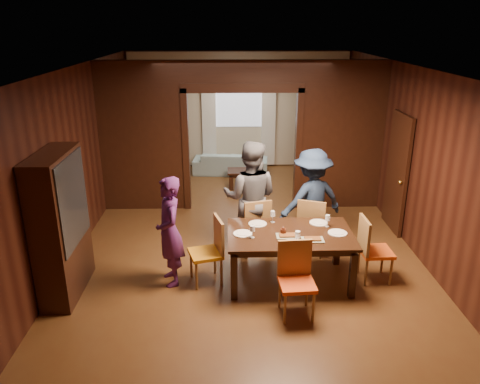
{
  "coord_description": "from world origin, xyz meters",
  "views": [
    {
      "loc": [
        -0.28,
        -7.27,
        3.57
      ],
      "look_at": [
        -0.1,
        -0.4,
        1.05
      ],
      "focal_mm": 35.0,
      "sensor_mm": 36.0,
      "label": 1
    }
  ],
  "objects_px": {
    "chair_far_r": "(312,225)",
    "chair_near": "(297,282)",
    "coffee_table": "(245,179)",
    "dining_table": "(289,257)",
    "person_navy": "(312,200)",
    "chair_left": "(206,251)",
    "hutch": "(61,226)",
    "sofa": "(231,163)",
    "person_grey": "(250,198)",
    "person_purple": "(170,232)",
    "chair_far_l": "(254,225)",
    "chair_right": "(376,249)"
  },
  "relations": [
    {
      "from": "chair_far_r",
      "to": "chair_near",
      "type": "height_order",
      "value": "same"
    },
    {
      "from": "coffee_table",
      "to": "chair_near",
      "type": "xyz_separation_m",
      "value": [
        0.47,
        -4.95,
        0.28
      ]
    },
    {
      "from": "dining_table",
      "to": "chair_near",
      "type": "height_order",
      "value": "chair_near"
    },
    {
      "from": "person_navy",
      "to": "chair_left",
      "type": "distance_m",
      "value": 2.0
    },
    {
      "from": "person_navy",
      "to": "hutch",
      "type": "height_order",
      "value": "hutch"
    },
    {
      "from": "sofa",
      "to": "chair_near",
      "type": "bearing_deg",
      "value": 102.87
    },
    {
      "from": "chair_near",
      "to": "coffee_table",
      "type": "bearing_deg",
      "value": 91.41
    },
    {
      "from": "coffee_table",
      "to": "person_grey",
      "type": "bearing_deg",
      "value": -90.69
    },
    {
      "from": "person_purple",
      "to": "dining_table",
      "type": "relative_size",
      "value": 0.9
    },
    {
      "from": "chair_left",
      "to": "hutch",
      "type": "height_order",
      "value": "hutch"
    },
    {
      "from": "person_navy",
      "to": "chair_far_r",
      "type": "bearing_deg",
      "value": 71.64
    },
    {
      "from": "person_grey",
      "to": "dining_table",
      "type": "distance_m",
      "value": 1.23
    },
    {
      "from": "chair_left",
      "to": "chair_near",
      "type": "distance_m",
      "value": 1.46
    },
    {
      "from": "chair_near",
      "to": "sofa",
      "type": "bearing_deg",
      "value": 93.51
    },
    {
      "from": "chair_left",
      "to": "hutch",
      "type": "xyz_separation_m",
      "value": [
        -1.92,
        -0.19,
        0.52
      ]
    },
    {
      "from": "person_purple",
      "to": "dining_table",
      "type": "bearing_deg",
      "value": 72.47
    },
    {
      "from": "chair_far_r",
      "to": "chair_near",
      "type": "bearing_deg",
      "value": 93.4
    },
    {
      "from": "dining_table",
      "to": "chair_far_l",
      "type": "distance_m",
      "value": 1.0
    },
    {
      "from": "person_navy",
      "to": "chair_left",
      "type": "bearing_deg",
      "value": 10.96
    },
    {
      "from": "chair_near",
      "to": "dining_table",
      "type": "bearing_deg",
      "value": 85.02
    },
    {
      "from": "coffee_table",
      "to": "chair_far_l",
      "type": "distance_m",
      "value": 3.23
    },
    {
      "from": "chair_left",
      "to": "dining_table",
      "type": "bearing_deg",
      "value": 73.91
    },
    {
      "from": "coffee_table",
      "to": "hutch",
      "type": "distance_m",
      "value": 5.1
    },
    {
      "from": "chair_far_l",
      "to": "chair_near",
      "type": "distance_m",
      "value": 1.79
    },
    {
      "from": "person_navy",
      "to": "person_purple",
      "type": "bearing_deg",
      "value": 4.5
    },
    {
      "from": "hutch",
      "to": "sofa",
      "type": "bearing_deg",
      "value": 66.63
    },
    {
      "from": "coffee_table",
      "to": "chair_right",
      "type": "xyz_separation_m",
      "value": [
        1.73,
        -4.1,
        0.28
      ]
    },
    {
      "from": "person_purple",
      "to": "person_grey",
      "type": "relative_size",
      "value": 0.86
    },
    {
      "from": "person_grey",
      "to": "chair_far_l",
      "type": "distance_m",
      "value": 0.45
    },
    {
      "from": "person_grey",
      "to": "dining_table",
      "type": "bearing_deg",
      "value": 129.11
    },
    {
      "from": "chair_far_l",
      "to": "hutch",
      "type": "relative_size",
      "value": 0.48
    },
    {
      "from": "person_grey",
      "to": "hutch",
      "type": "height_order",
      "value": "hutch"
    },
    {
      "from": "coffee_table",
      "to": "chair_near",
      "type": "bearing_deg",
      "value": -84.6
    },
    {
      "from": "coffee_table",
      "to": "chair_left",
      "type": "height_order",
      "value": "chair_left"
    },
    {
      "from": "coffee_table",
      "to": "chair_far_l",
      "type": "relative_size",
      "value": 0.82
    },
    {
      "from": "person_navy",
      "to": "coffee_table",
      "type": "bearing_deg",
      "value": -93.49
    },
    {
      "from": "person_purple",
      "to": "sofa",
      "type": "bearing_deg",
      "value": 152.95
    },
    {
      "from": "chair_near",
      "to": "hutch",
      "type": "distance_m",
      "value": 3.21
    },
    {
      "from": "chair_left",
      "to": "chair_right",
      "type": "xyz_separation_m",
      "value": [
        2.45,
        -0.01,
        0.0
      ]
    },
    {
      "from": "dining_table",
      "to": "coffee_table",
      "type": "relative_size",
      "value": 2.21
    },
    {
      "from": "hutch",
      "to": "chair_near",
      "type": "bearing_deg",
      "value": -11.96
    },
    {
      "from": "chair_near",
      "to": "person_purple",
      "type": "bearing_deg",
      "value": 148.89
    },
    {
      "from": "person_navy",
      "to": "chair_right",
      "type": "xyz_separation_m",
      "value": [
        0.78,
        -1.04,
        -0.36
      ]
    },
    {
      "from": "person_grey",
      "to": "chair_right",
      "type": "relative_size",
      "value": 1.91
    },
    {
      "from": "hutch",
      "to": "person_grey",
      "type": "bearing_deg",
      "value": 24.29
    },
    {
      "from": "person_grey",
      "to": "chair_far_r",
      "type": "height_order",
      "value": "person_grey"
    },
    {
      "from": "chair_left",
      "to": "person_purple",
      "type": "bearing_deg",
      "value": -107.43
    },
    {
      "from": "person_grey",
      "to": "chair_right",
      "type": "distance_m",
      "value": 2.07
    },
    {
      "from": "chair_right",
      "to": "chair_far_l",
      "type": "distance_m",
      "value": 1.93
    },
    {
      "from": "chair_left",
      "to": "coffee_table",
      "type": "bearing_deg",
      "value": 153.87
    }
  ]
}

